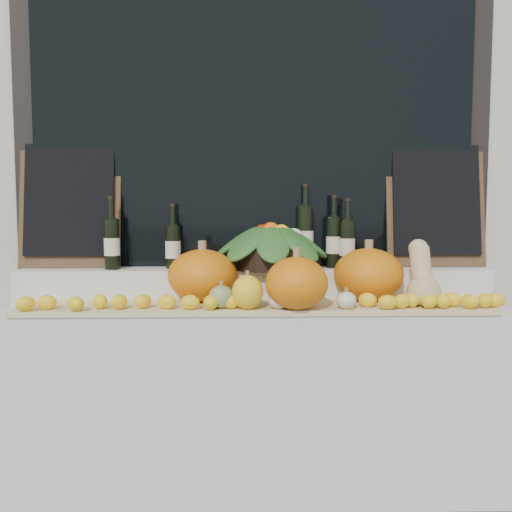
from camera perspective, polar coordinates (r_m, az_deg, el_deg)
storefront_facade at (r=3.50m, az=-0.39°, el=19.92°), size 7.00×0.94×4.50m
display_sill at (r=2.81m, az=-0.04°, el=-13.82°), size 2.30×0.55×0.88m
rear_tier at (r=2.84m, az=-0.13°, el=-2.83°), size 2.30×0.25×0.16m
straw_bedding at (r=2.57m, az=0.03°, el=-5.15°), size 2.10×0.32×0.02m
pumpkin_left at (r=2.66m, az=-5.37°, el=-1.94°), size 0.41×0.41×0.24m
pumpkin_right at (r=2.71m, az=11.18°, el=-1.82°), size 0.41×0.41×0.25m
pumpkin_center at (r=2.44m, az=4.08°, el=-2.72°), size 0.32×0.32×0.23m
butternut_squash at (r=2.65m, az=16.28°, el=-2.12°), size 0.15×0.21×0.29m
decorative_gourds at (r=2.46m, az=0.66°, el=-3.98°), size 0.64×0.15×0.17m
lemon_heap at (r=2.46m, az=0.10°, el=-4.59°), size 2.20×0.16×0.06m
produce_bowl at (r=2.80m, az=1.50°, el=1.06°), size 0.60×0.60×0.24m
wine_bottle_far_left at (r=2.85m, az=-14.21°, el=1.22°), size 0.08×0.08×0.36m
wine_bottle_near_left at (r=2.84m, az=-8.30°, el=0.95°), size 0.08×0.08×0.32m
wine_bottle_tall at (r=2.87m, az=4.94°, el=1.98°), size 0.08×0.08×0.42m
wine_bottle_near_right at (r=2.86m, az=7.77°, el=1.42°), size 0.08×0.08×0.36m
wine_bottle_far_right at (r=2.84m, az=9.11°, el=1.21°), size 0.08×0.08×0.35m
chalkboard_left at (r=2.99m, az=-18.12°, el=5.05°), size 0.50×0.12×0.62m
chalkboard_right at (r=3.04m, az=17.53°, el=5.06°), size 0.50×0.12×0.62m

